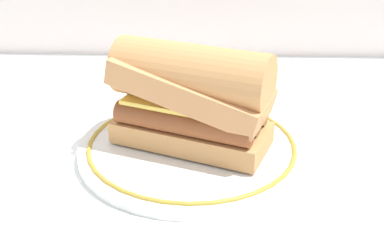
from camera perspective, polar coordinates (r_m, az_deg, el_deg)
ground_plane at (r=0.63m, az=-0.02°, el=-3.20°), size 1.50×1.50×0.00m
plate at (r=0.62m, az=0.00°, el=-3.10°), size 0.28×0.28×0.01m
sausage_sandwich at (r=0.59m, az=0.00°, el=2.87°), size 0.20×0.15×0.12m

